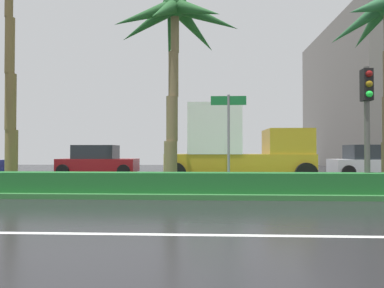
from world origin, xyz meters
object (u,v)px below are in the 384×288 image
object	(u,v)px
traffic_signal_median_right	(367,106)
car_in_traffic_second	(98,161)
palm_tree_centre_left	(175,31)
box_truck_lead	(236,148)
car_in_traffic_third	(372,162)
street_name_sign	(229,129)

from	to	relation	value
traffic_signal_median_right	car_in_traffic_second	distance (m)	13.98
palm_tree_centre_left	car_in_traffic_second	bearing A→B (deg)	126.39
box_truck_lead	car_in_traffic_third	distance (m)	8.02
street_name_sign	car_in_traffic_third	world-z (taller)	street_name_sign
car_in_traffic_second	box_truck_lead	distance (m)	8.25
box_truck_lead	palm_tree_centre_left	bearing A→B (deg)	-126.71
street_name_sign	traffic_signal_median_right	bearing A→B (deg)	-2.36
palm_tree_centre_left	car_in_traffic_third	bearing A→B (deg)	32.45
box_truck_lead	car_in_traffic_third	world-z (taller)	box_truck_lead
street_name_sign	car_in_traffic_second	bearing A→B (deg)	129.36
traffic_signal_median_right	car_in_traffic_third	world-z (taller)	traffic_signal_median_right
traffic_signal_median_right	car_in_traffic_third	xyz separation A→B (m)	(3.90, 7.97, -1.93)
box_truck_lead	car_in_traffic_third	xyz separation A→B (m)	(7.41, 2.98, -0.72)
street_name_sign	car_in_traffic_second	world-z (taller)	street_name_sign
palm_tree_centre_left	street_name_sign	size ratio (longest dim) A/B	2.31
palm_tree_centre_left	box_truck_lead	world-z (taller)	palm_tree_centre_left
traffic_signal_median_right	car_in_traffic_second	size ratio (longest dim) A/B	0.88
street_name_sign	box_truck_lead	xyz separation A→B (m)	(0.63, 4.82, -0.53)
car_in_traffic_second	box_truck_lead	xyz separation A→B (m)	(7.44, -3.49, 0.72)
box_truck_lead	car_in_traffic_third	size ratio (longest dim) A/B	1.49
traffic_signal_median_right	box_truck_lead	size ratio (longest dim) A/B	0.59
traffic_signal_median_right	street_name_sign	distance (m)	4.20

